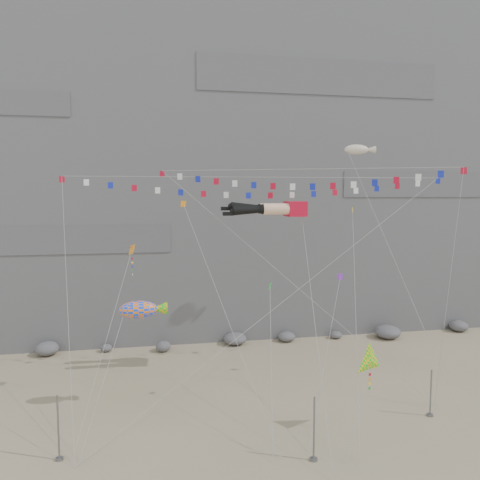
{
  "coord_description": "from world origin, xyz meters",
  "views": [
    {
      "loc": [
        -8.75,
        -33.49,
        16.64
      ],
      "look_at": [
        -0.91,
        9.0,
        12.55
      ],
      "focal_mm": 35.0,
      "sensor_mm": 36.0,
      "label": 1
    }
  ],
  "objects": [
    {
      "name": "fish_windsock",
      "position": [
        -10.03,
        2.22,
        8.01
      ],
      "size": [
        5.7,
        7.22,
        10.86
      ],
      "color": "orange",
      "rests_on": "ground"
    },
    {
      "name": "anchor_pole_center",
      "position": [
        0.91,
        -6.74,
        2.08
      ],
      "size": [
        0.12,
        0.12,
        4.15
      ],
      "primitive_type": "cylinder",
      "color": "slate",
      "rests_on": "ground"
    },
    {
      "name": "cliff",
      "position": [
        0.0,
        32.0,
        25.0
      ],
      "size": [
        80.0,
        28.0,
        50.0
      ],
      "primitive_type": "cube",
      "color": "slate",
      "rests_on": "ground"
    },
    {
      "name": "small_kite_c",
      "position": [
        0.02,
        1.22,
        9.46
      ],
      "size": [
        2.32,
        8.44,
        12.51
      ],
      "color": "green",
      "rests_on": "ground"
    },
    {
      "name": "delta_kite",
      "position": [
        5.9,
        -4.1,
        5.2
      ],
      "size": [
        4.53,
        4.23,
        7.37
      ],
      "color": "#EAB80B",
      "rests_on": "ground"
    },
    {
      "name": "flag_banner_upper",
      "position": [
        0.78,
        8.45,
        18.33
      ],
      "size": [
        34.69,
        14.52,
        26.97
      ],
      "color": "#B70B24",
      "rests_on": "ground"
    },
    {
      "name": "blimp_windsock",
      "position": [
        11.13,
        10.53,
        21.15
      ],
      "size": [
        4.71,
        14.55,
        25.4
      ],
      "color": "beige",
      "rests_on": "ground"
    },
    {
      "name": "anchor_pole_left",
      "position": [
        -14.89,
        -3.78,
        2.12
      ],
      "size": [
        0.12,
        0.12,
        4.24
      ],
      "primitive_type": "cylinder",
      "color": "slate",
      "rests_on": "ground"
    },
    {
      "name": "small_kite_d",
      "position": [
        9.81,
        8.18,
        14.97
      ],
      "size": [
        6.96,
        16.86,
        23.17
      ],
      "color": "yellow",
      "rests_on": "ground"
    },
    {
      "name": "anchor_pole_right",
      "position": [
        11.61,
        -2.64,
        1.8
      ],
      "size": [
        0.12,
        0.12,
        3.61
      ],
      "primitive_type": "cylinder",
      "color": "slate",
      "rests_on": "ground"
    },
    {
      "name": "small_kite_b",
      "position": [
        7.5,
        5.35,
        9.29
      ],
      "size": [
        7.34,
        11.97,
        16.16
      ],
      "color": "purple",
      "rests_on": "ground"
    },
    {
      "name": "legs_kite",
      "position": [
        1.65,
        6.86,
        15.48
      ],
      "size": [
        7.49,
        17.22,
        22.29
      ],
      "rotation": [
        0.0,
        0.0,
        -0.03
      ],
      "color": "#B70B24",
      "rests_on": "ground"
    },
    {
      "name": "flag_banner_lower",
      "position": [
        3.63,
        4.48,
        18.85
      ],
      "size": [
        23.19,
        10.63,
        21.8
      ],
      "color": "#B70B24",
      "rests_on": "ground"
    },
    {
      "name": "harlequin_kite",
      "position": [
        -10.54,
        4.6,
        12.29
      ],
      "size": [
        4.42,
        9.73,
        15.58
      ],
      "color": "red",
      "rests_on": "ground"
    },
    {
      "name": "ground",
      "position": [
        0.0,
        0.0,
        0.0
      ],
      "size": [
        120.0,
        120.0,
        0.0
      ],
      "primitive_type": "plane",
      "color": "tan",
      "rests_on": "ground"
    },
    {
      "name": "talus_boulders",
      "position": [
        0.0,
        17.0,
        0.6
      ],
      "size": [
        60.0,
        3.0,
        1.2
      ],
      "primitive_type": null,
      "color": "#5A5A5F",
      "rests_on": "ground"
    },
    {
      "name": "small_kite_a",
      "position": [
        -6.05,
        8.09,
        15.62
      ],
      "size": [
        5.74,
        15.37,
        22.23
      ],
      "color": "orange",
      "rests_on": "ground"
    }
  ]
}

